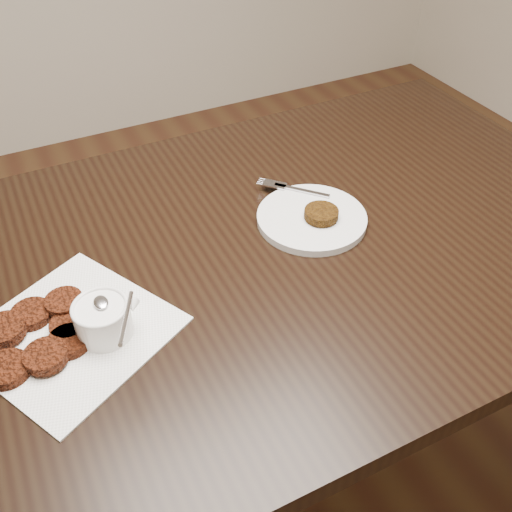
% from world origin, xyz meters
% --- Properties ---
extents(floor, '(4.00, 4.00, 0.00)m').
position_xyz_m(floor, '(0.00, 0.00, 0.00)').
color(floor, '#50331B').
rests_on(floor, ground).
extents(table, '(1.35, 0.87, 0.75)m').
position_xyz_m(table, '(0.04, 0.09, 0.38)').
color(table, black).
rests_on(table, floor).
extents(napkin, '(0.35, 0.35, 0.00)m').
position_xyz_m(napkin, '(-0.35, 0.03, 0.75)').
color(napkin, white).
rests_on(napkin, table).
extents(sauce_ramekin, '(0.13, 0.13, 0.12)m').
position_xyz_m(sauce_ramekin, '(-0.30, 0.01, 0.81)').
color(sauce_ramekin, white).
rests_on(sauce_ramekin, napkin).
extents(patty_cluster, '(0.27, 0.27, 0.02)m').
position_xyz_m(patty_cluster, '(-0.39, 0.04, 0.76)').
color(patty_cluster, '#5A1F0B').
rests_on(patty_cluster, napkin).
extents(plate_with_patty, '(0.29, 0.29, 0.03)m').
position_xyz_m(plate_with_patty, '(0.12, 0.11, 0.76)').
color(plate_with_patty, silver).
rests_on(plate_with_patty, table).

